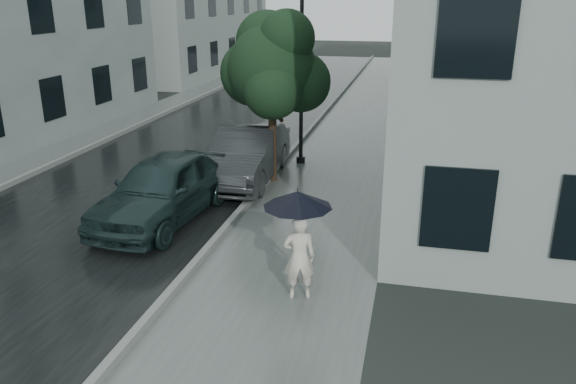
% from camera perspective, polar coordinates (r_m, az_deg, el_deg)
% --- Properties ---
extents(ground, '(120.00, 120.00, 0.00)m').
position_cam_1_polar(ground, '(9.84, -3.60, -11.95)').
color(ground, black).
rests_on(ground, ground).
extents(sidewalk, '(3.50, 60.00, 0.01)m').
position_cam_1_polar(sidewalk, '(20.79, 6.50, 5.05)').
color(sidewalk, slate).
rests_on(sidewalk, ground).
extents(kerb_near, '(0.15, 60.00, 0.15)m').
position_cam_1_polar(kerb_near, '(21.05, 1.55, 5.54)').
color(kerb_near, slate).
rests_on(kerb_near, ground).
extents(asphalt_road, '(6.85, 60.00, 0.00)m').
position_cam_1_polar(asphalt_road, '(22.01, -7.46, 5.81)').
color(asphalt_road, black).
rests_on(asphalt_road, ground).
extents(kerb_far, '(0.15, 60.00, 0.15)m').
position_cam_1_polar(kerb_far, '(23.43, -15.58, 6.27)').
color(kerb_far, slate).
rests_on(kerb_far, ground).
extents(sidewalk_far, '(1.70, 60.00, 0.01)m').
position_cam_1_polar(sidewalk_far, '(23.89, -17.53, 6.15)').
color(sidewalk_far, '#4C5451').
rests_on(sidewalk_far, ground).
extents(building_near, '(7.02, 36.00, 9.00)m').
position_cam_1_polar(building_near, '(27.70, 20.15, 17.02)').
color(building_near, gray).
rests_on(building_near, ground).
extents(building_far_b, '(7.02, 18.00, 8.00)m').
position_cam_1_polar(building_far_b, '(41.37, -10.60, 17.55)').
color(building_far_b, gray).
rests_on(building_far_b, ground).
extents(pedestrian, '(0.65, 0.52, 1.56)m').
position_cam_1_polar(pedestrian, '(9.84, 1.14, -6.66)').
color(pedestrian, beige).
rests_on(pedestrian, sidewalk).
extents(umbrella, '(1.48, 1.48, 1.13)m').
position_cam_1_polar(umbrella, '(9.41, 0.99, -0.73)').
color(umbrella, black).
rests_on(umbrella, ground).
extents(street_tree, '(3.16, 2.87, 4.79)m').
position_cam_1_polar(street_tree, '(15.75, -1.55, 12.58)').
color(street_tree, '#332619').
rests_on(street_tree, ground).
extents(lamp_post, '(0.84, 0.36, 5.67)m').
position_cam_1_polar(lamp_post, '(17.54, 0.92, 13.22)').
color(lamp_post, black).
rests_on(lamp_post, ground).
extents(car_near, '(2.28, 4.76, 1.57)m').
position_cam_1_polar(car_near, '(13.58, -12.56, 0.37)').
color(car_near, '#192B2C').
rests_on(car_near, ground).
extents(car_far, '(1.79, 4.77, 1.56)m').
position_cam_1_polar(car_far, '(16.20, -4.26, 3.85)').
color(car_far, '#24282A').
rests_on(car_far, ground).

